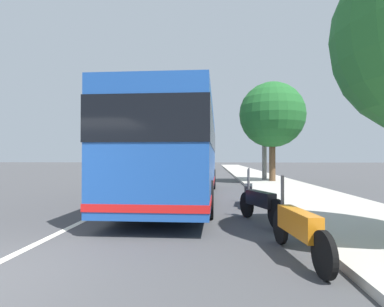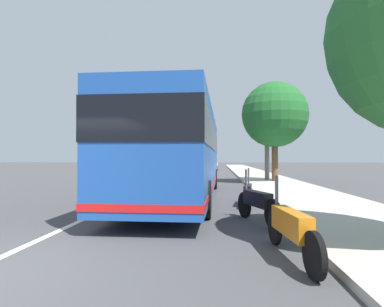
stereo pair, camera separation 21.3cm
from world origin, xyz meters
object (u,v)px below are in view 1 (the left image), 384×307
(motorcycle_angled, at_px, (298,228))
(motorcycle_by_tree, at_px, (260,203))
(car_oncoming, at_px, (206,165))
(utility_pole, at_px, (264,137))
(coach_bus, at_px, (181,150))
(motorcycle_nearest_curb, at_px, (249,192))
(car_behind_bus, at_px, (177,165))
(car_far_distant, at_px, (206,164))
(car_side_street, at_px, (180,164))
(roadside_tree_mid_block, at_px, (272,115))

(motorcycle_angled, height_order, motorcycle_by_tree, motorcycle_by_tree)
(car_oncoming, distance_m, utility_pole, 18.50)
(motorcycle_angled, xyz_separation_m, car_oncoming, (34.15, 2.22, 0.22))
(coach_bus, relative_size, car_oncoming, 2.92)
(motorcycle_nearest_curb, bearing_deg, utility_pole, -4.38)
(motorcycle_nearest_curb, relative_size, car_behind_bus, 0.49)
(coach_bus, height_order, utility_pole, utility_pole)
(car_far_distant, xyz_separation_m, car_oncoming, (-6.15, -0.13, 0.01))
(motorcycle_angled, distance_m, car_behind_bus, 38.37)
(motorcycle_nearest_curb, distance_m, car_behind_bus, 32.87)
(car_side_street, bearing_deg, car_behind_bus, 3.99)
(car_far_distant, bearing_deg, car_oncoming, -176.18)
(car_far_distant, xyz_separation_m, utility_pole, (-24.00, -4.43, 2.31))
(coach_bus, xyz_separation_m, motorcycle_angled, (-7.20, -2.57, -1.40))
(car_side_street, xyz_separation_m, car_far_distant, (-3.23, -3.97, -0.01))
(motorcycle_angled, height_order, car_oncoming, car_oncoming)
(car_behind_bus, xyz_separation_m, roadside_tree_mid_block, (-22.64, -8.67, 3.61))
(motorcycle_angled, bearing_deg, coach_bus, 12.72)
(car_side_street, relative_size, car_behind_bus, 0.92)
(car_side_street, xyz_separation_m, utility_pole, (-27.23, -8.40, 2.30))
(car_behind_bus, height_order, car_far_distant, car_far_distant)
(motorcycle_nearest_curb, bearing_deg, coach_bus, 63.40)
(car_oncoming, xyz_separation_m, roadside_tree_mid_block, (-18.94, -4.62, 3.60))
(coach_bus, relative_size, roadside_tree_mid_block, 1.97)
(motorcycle_by_tree, distance_m, roadside_tree_mid_block, 13.28)
(coach_bus, bearing_deg, car_oncoming, 0.10)
(coach_bus, bearing_deg, utility_pole, -26.25)
(motorcycle_by_tree, xyz_separation_m, car_oncoming, (31.39, 2.03, 0.22))
(motorcycle_by_tree, distance_m, utility_pole, 13.96)
(coach_bus, height_order, motorcycle_by_tree, coach_bus)
(motorcycle_angled, relative_size, car_side_street, 0.58)
(car_behind_bus, bearing_deg, coach_bus, 6.68)
(motorcycle_nearest_curb, relative_size, roadside_tree_mid_block, 0.34)
(car_oncoming, xyz_separation_m, utility_pole, (-17.85, -4.31, 2.29))
(coach_bus, xyz_separation_m, motorcycle_nearest_curb, (-1.63, -2.42, -1.43))
(utility_pole, bearing_deg, car_behind_bus, 21.18)
(motorcycle_angled, distance_m, roadside_tree_mid_block, 15.87)
(car_behind_bus, distance_m, car_oncoming, 5.49)
(roadside_tree_mid_block, bearing_deg, coach_bus, 148.15)
(coach_bus, bearing_deg, motorcycle_angled, -159.46)
(motorcycle_by_tree, bearing_deg, roadside_tree_mid_block, -32.09)
(motorcycle_by_tree, bearing_deg, motorcycle_nearest_curb, -20.99)
(roadside_tree_mid_block, bearing_deg, motorcycle_nearest_curb, 165.13)
(car_behind_bus, xyz_separation_m, car_oncoming, (-3.71, -4.05, 0.01))
(roadside_tree_mid_block, bearing_deg, car_side_street, 17.11)
(motorcycle_angled, height_order, motorcycle_nearest_curb, motorcycle_angled)
(utility_pole, bearing_deg, car_side_street, 17.14)
(motorcycle_nearest_curb, bearing_deg, car_side_street, 16.64)
(car_far_distant, relative_size, utility_pole, 0.67)
(motorcycle_by_tree, xyz_separation_m, motorcycle_nearest_curb, (2.80, -0.03, -0.03))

